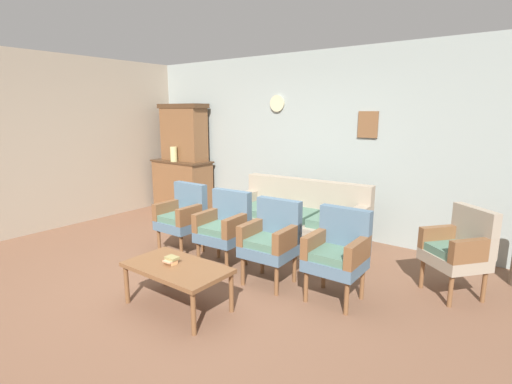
# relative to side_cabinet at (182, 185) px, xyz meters

# --- Properties ---
(ground_plane) EXTENTS (7.68, 7.68, 0.00)m
(ground_plane) POSITION_rel_side_cabinet_xyz_m (2.51, -2.25, -0.47)
(ground_plane) COLOR brown
(wall_back_with_decor) EXTENTS (6.40, 0.09, 2.70)m
(wall_back_with_decor) POSITION_rel_side_cabinet_xyz_m (2.51, 0.38, 0.89)
(wall_back_with_decor) COLOR #939E99
(wall_back_with_decor) RESTS_ON ground
(wall_left_side) EXTENTS (0.06, 5.20, 2.70)m
(wall_left_side) POSITION_rel_side_cabinet_xyz_m (-0.72, -2.25, 0.88)
(wall_left_side) COLOR gray
(wall_left_side) RESTS_ON ground
(side_cabinet) EXTENTS (1.16, 0.55, 0.93)m
(side_cabinet) POSITION_rel_side_cabinet_xyz_m (0.00, 0.00, 0.00)
(side_cabinet) COLOR brown
(side_cabinet) RESTS_ON ground
(cabinet_upper_hutch) EXTENTS (0.99, 0.38, 1.03)m
(cabinet_upper_hutch) POSITION_rel_side_cabinet_xyz_m (0.00, 0.08, 0.98)
(cabinet_upper_hutch) COLOR brown
(cabinet_upper_hutch) RESTS_ON side_cabinet
(vase_on_cabinet) EXTENTS (0.13, 0.13, 0.27)m
(vase_on_cabinet) POSITION_rel_side_cabinet_xyz_m (-0.00, -0.18, 0.60)
(vase_on_cabinet) COLOR #C4C17E
(vase_on_cabinet) RESTS_ON side_cabinet
(floral_couch) EXTENTS (1.91, 0.92, 0.90)m
(floral_couch) POSITION_rel_side_cabinet_xyz_m (2.82, -0.50, -0.14)
(floral_couch) COLOR gray
(floral_couch) RESTS_ON ground
(armchair_near_cabinet) EXTENTS (0.53, 0.50, 0.90)m
(armchair_near_cabinet) POSITION_rel_side_cabinet_xyz_m (1.71, -1.55, 0.03)
(armchair_near_cabinet) COLOR slate
(armchair_near_cabinet) RESTS_ON ground
(armchair_row_middle) EXTENTS (0.55, 0.52, 0.90)m
(armchair_row_middle) POSITION_rel_side_cabinet_xyz_m (2.46, -1.58, 0.03)
(armchair_row_middle) COLOR slate
(armchair_row_middle) RESTS_ON ground
(armchair_by_doorway) EXTENTS (0.55, 0.52, 0.90)m
(armchair_by_doorway) POSITION_rel_side_cabinet_xyz_m (3.18, -1.63, 0.03)
(armchair_by_doorway) COLOR slate
(armchair_by_doorway) RESTS_ON ground
(armchair_near_couch_end) EXTENTS (0.53, 0.50, 0.90)m
(armchair_near_couch_end) POSITION_rel_side_cabinet_xyz_m (3.91, -1.55, 0.03)
(armchair_near_couch_end) COLOR slate
(armchair_near_couch_end) RESTS_ON ground
(wingback_chair_by_fireplace) EXTENTS (0.71, 0.71, 0.90)m
(wingback_chair_by_fireplace) POSITION_rel_side_cabinet_xyz_m (4.84, -0.74, 0.03)
(wingback_chair_by_fireplace) COLOR gray
(wingback_chair_by_fireplace) RESTS_ON ground
(coffee_table) EXTENTS (1.00, 0.56, 0.42)m
(coffee_table) POSITION_rel_side_cabinet_xyz_m (2.79, -2.62, -0.09)
(coffee_table) COLOR brown
(coffee_table) RESTS_ON ground
(book_stack_on_table) EXTENTS (0.12, 0.12, 0.07)m
(book_stack_on_table) POSITION_rel_side_cabinet_xyz_m (2.72, -2.62, -0.01)
(book_stack_on_table) COLOR #E1A364
(book_stack_on_table) RESTS_ON coffee_table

